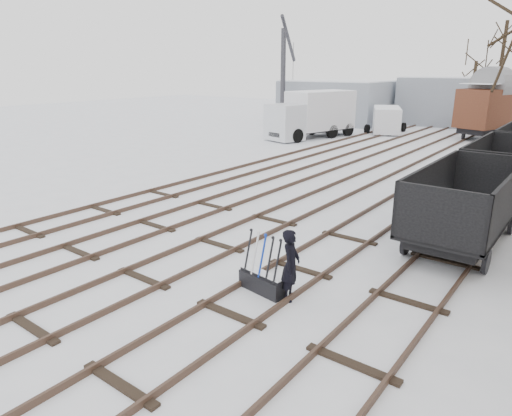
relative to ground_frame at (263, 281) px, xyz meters
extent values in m
plane|color=white|center=(-2.90, -1.37, -0.28)|extent=(120.00, 120.00, 0.00)
cube|color=black|center=(-9.62, 12.63, -0.21)|extent=(0.07, 52.00, 0.15)
cube|color=black|center=(-8.18, 12.63, -0.21)|extent=(0.07, 52.00, 0.15)
cube|color=black|center=(-8.90, 0.63, -0.26)|extent=(1.90, 0.20, 0.08)
cube|color=black|center=(-6.62, 12.63, -0.21)|extent=(0.07, 52.00, 0.15)
cube|color=black|center=(-5.18, 12.63, -0.21)|extent=(0.07, 52.00, 0.15)
cube|color=black|center=(-5.90, 0.63, -0.26)|extent=(1.90, 0.20, 0.08)
cube|color=black|center=(-3.62, 12.63, -0.21)|extent=(0.07, 52.00, 0.15)
cube|color=black|center=(-2.18, 12.63, -0.21)|extent=(0.07, 52.00, 0.15)
cube|color=black|center=(-2.90, 0.63, -0.26)|extent=(1.90, 0.20, 0.08)
cube|color=black|center=(-0.62, 12.63, -0.21)|extent=(0.07, 52.00, 0.15)
cube|color=black|center=(0.82, 12.63, -0.21)|extent=(0.07, 52.00, 0.15)
cube|color=black|center=(0.10, 0.63, -0.26)|extent=(1.90, 0.20, 0.08)
cube|color=black|center=(2.38, 12.63, -0.21)|extent=(0.07, 52.00, 0.15)
cube|color=black|center=(3.10, 0.63, -0.26)|extent=(1.90, 0.20, 0.08)
cube|color=#949CA6|center=(-15.90, 34.63, 1.72)|extent=(10.00, 8.00, 4.00)
cube|color=white|center=(-15.90, 34.63, 3.77)|extent=(9.80, 7.84, 0.10)
cube|color=#949CA6|center=(-6.90, 38.63, 1.92)|extent=(7.00, 6.00, 4.40)
cube|color=white|center=(-6.90, 38.63, 4.17)|extent=(6.86, 5.88, 0.10)
cube|color=black|center=(0.00, 0.00, -0.06)|extent=(1.35, 0.61, 0.44)
cube|color=black|center=(0.00, 0.00, 0.18)|extent=(1.33, 0.49, 0.06)
cube|color=white|center=(0.00, 0.00, 0.22)|extent=(1.27, 0.44, 0.03)
cylinder|color=black|center=(-0.49, 0.07, 0.67)|extent=(0.10, 0.32, 1.08)
cylinder|color=silver|center=(-0.25, 0.04, 0.67)|extent=(0.10, 0.32, 1.08)
cylinder|color=#0C2DA6|center=(0.00, 0.00, 0.67)|extent=(0.10, 0.32, 1.08)
cylinder|color=black|center=(0.25, -0.04, 0.67)|extent=(0.10, 0.32, 1.08)
cylinder|color=black|center=(0.49, -0.07, 0.67)|extent=(0.10, 0.32, 1.08)
imported|color=black|center=(0.75, 0.10, 0.60)|extent=(0.59, 0.74, 1.77)
cube|color=black|center=(3.10, 6.39, 0.37)|extent=(1.92, 5.29, 0.40)
cube|color=black|center=(3.10, 6.39, 0.57)|extent=(2.40, 6.01, 0.12)
cube|color=black|center=(1.95, 6.39, 1.37)|extent=(0.10, 6.01, 1.60)
cube|color=black|center=(4.25, 6.39, 1.37)|extent=(0.10, 6.01, 1.60)
cube|color=white|center=(3.10, 6.39, 0.67)|extent=(2.16, 5.77, 0.06)
cylinder|color=black|center=(2.00, 4.47, 0.07)|extent=(0.12, 0.70, 0.70)
cylinder|color=black|center=(4.20, 8.31, 0.07)|extent=(0.12, 0.70, 0.70)
cube|color=black|center=(3.10, 12.79, 0.37)|extent=(1.92, 5.29, 0.40)
cube|color=black|center=(3.10, 12.79, 0.57)|extent=(2.40, 6.01, 0.12)
cube|color=black|center=(1.95, 12.79, 1.37)|extent=(0.10, 6.01, 1.60)
cube|color=white|center=(3.10, 12.79, 0.67)|extent=(2.16, 5.77, 0.06)
cylinder|color=black|center=(2.00, 10.87, 0.07)|extent=(0.12, 0.70, 0.70)
cube|color=black|center=(1.95, 19.19, 1.37)|extent=(0.10, 6.01, 1.60)
cylinder|color=black|center=(2.00, 17.27, 0.07)|extent=(0.12, 0.70, 0.70)
cube|color=black|center=(-1.17, 31.06, 0.43)|extent=(3.45, 5.25, 0.44)
cube|color=#532318|center=(-1.17, 31.06, 2.08)|extent=(4.15, 6.04, 2.86)
cube|color=white|center=(-1.17, 31.06, 3.90)|extent=(3.82, 5.69, 0.04)
cylinder|color=black|center=(-2.38, 29.30, 0.10)|extent=(0.13, 0.77, 0.77)
cylinder|color=black|center=(0.04, 32.82, 0.10)|extent=(0.13, 0.77, 0.77)
cube|color=black|center=(-12.23, 23.27, 0.29)|extent=(3.25, 7.98, 0.31)
cube|color=silver|center=(-12.23, 20.35, 1.12)|extent=(2.96, 2.66, 2.61)
cube|color=silver|center=(-12.23, 24.10, 1.80)|extent=(3.92, 5.91, 2.92)
cube|color=white|center=(-12.23, 24.10, 3.28)|extent=(3.84, 5.80, 0.04)
cylinder|color=black|center=(-13.38, 20.56, 0.24)|extent=(0.31, 1.04, 1.04)
cylinder|color=black|center=(-11.09, 26.19, 0.24)|extent=(0.31, 1.04, 1.04)
cube|color=silver|center=(-8.70, 29.53, 0.82)|extent=(3.92, 5.30, 1.99)
cube|color=white|center=(-8.70, 29.53, 1.84)|extent=(3.83, 5.18, 0.04)
cylinder|color=black|center=(-9.70, 27.98, 0.10)|extent=(0.24, 0.77, 0.77)
cylinder|color=black|center=(-7.71, 31.08, 0.10)|extent=(0.24, 0.77, 0.77)
cube|color=#303035|center=(-19.19, 29.35, 0.16)|extent=(2.54, 2.54, 0.88)
cylinder|color=#303035|center=(-19.19, 29.35, 4.12)|extent=(0.48, 0.48, 8.81)
cylinder|color=#303035|center=(-19.19, 31.33, 7.64)|extent=(2.23, 5.37, 4.06)
cylinder|color=black|center=(-19.19, 33.64, 5.00)|extent=(0.04, 0.04, 4.95)
cylinder|color=black|center=(-4.32, 39.06, 2.66)|extent=(0.30, 0.30, 5.90)
cylinder|color=black|center=(-1.83, 36.75, 4.26)|extent=(0.30, 0.30, 9.08)
camera|label=1|loc=(6.07, -8.29, 5.09)|focal=32.00mm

